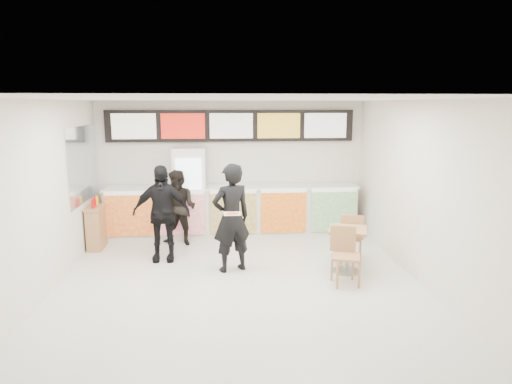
{
  "coord_description": "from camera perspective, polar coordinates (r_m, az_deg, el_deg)",
  "views": [
    {
      "loc": [
        -0.34,
        -6.84,
        2.93
      ],
      "look_at": [
        0.36,
        1.2,
        1.37
      ],
      "focal_mm": 32.0,
      "sensor_mm": 36.0,
      "label": 1
    }
  ],
  "objects": [
    {
      "name": "customer_left",
      "position": [
        9.66,
        -9.59,
        -1.98
      ],
      "size": [
        0.94,
        0.85,
        1.58
      ],
      "primitive_type": "imported",
      "rotation": [
        0.0,
        0.0,
        -0.4
      ],
      "color": "black",
      "rests_on": "floor"
    },
    {
      "name": "pizza_slice",
      "position": [
        7.53,
        -3.0,
        -2.67
      ],
      "size": [
        0.36,
        0.36,
        0.02
      ],
      "color": "beige",
      "rests_on": "customer_main"
    },
    {
      "name": "wall_back",
      "position": [
        10.44,
        -3.08,
        3.08
      ],
      "size": [
        6.0,
        0.0,
        6.0
      ],
      "primitive_type": "plane",
      "rotation": [
        1.57,
        0.0,
        0.0
      ],
      "color": "silver",
      "rests_on": "floor"
    },
    {
      "name": "cafe_table",
      "position": [
        8.19,
        11.35,
        -6.14
      ],
      "size": [
        0.93,
        1.67,
        0.94
      ],
      "rotation": [
        0.0,
        0.0,
        -0.32
      ],
      "color": "tan",
      "rests_on": "floor"
    },
    {
      "name": "customer_main",
      "position": [
        8.01,
        -3.1,
        -3.25
      ],
      "size": [
        0.82,
        0.69,
        1.93
      ],
      "primitive_type": "imported",
      "rotation": [
        0.0,
        0.0,
        3.52
      ],
      "color": "black",
      "rests_on": "floor"
    },
    {
      "name": "drinks_fridge",
      "position": [
        10.15,
        -8.26,
        -0.11
      ],
      "size": [
        0.7,
        0.67,
        2.0
      ],
      "color": "white",
      "rests_on": "floor"
    },
    {
      "name": "menu_board",
      "position": [
        10.27,
        -3.12,
        8.27
      ],
      "size": [
        5.5,
        0.14,
        0.7
      ],
      "color": "black",
      "rests_on": "wall_back"
    },
    {
      "name": "customer_mid",
      "position": [
        8.73,
        -11.74,
        -2.61
      ],
      "size": [
        1.09,
        0.48,
        1.83
      ],
      "primitive_type": "imported",
      "rotation": [
        0.0,
        0.0,
        -0.03
      ],
      "color": "black",
      "rests_on": "floor"
    },
    {
      "name": "wall_left",
      "position": [
        7.47,
        -25.74,
        -1.16
      ],
      "size": [
        0.0,
        7.0,
        7.0
      ],
      "primitive_type": "plane",
      "rotation": [
        1.57,
        0.0,
        1.57
      ],
      "color": "silver",
      "rests_on": "floor"
    },
    {
      "name": "condiment_ledge",
      "position": [
        9.98,
        -19.25,
        -4.07
      ],
      "size": [
        0.32,
        0.78,
        1.04
      ],
      "color": "tan",
      "rests_on": "floor"
    },
    {
      "name": "ceiling",
      "position": [
        6.85,
        -2.18,
        11.55
      ],
      "size": [
        7.0,
        7.0,
        0.0
      ],
      "primitive_type": "plane",
      "rotation": [
        3.14,
        0.0,
        0.0
      ],
      "color": "white",
      "rests_on": "wall_back"
    },
    {
      "name": "mirror_panel",
      "position": [
        9.73,
        -20.78,
        3.29
      ],
      "size": [
        0.01,
        2.0,
        1.5
      ],
      "primitive_type": "cube",
      "color": "#B2B7BF",
      "rests_on": "wall_left"
    },
    {
      "name": "service_counter",
      "position": [
        10.21,
        -2.95,
        -2.4
      ],
      "size": [
        5.56,
        0.77,
        1.14
      ],
      "color": "silver",
      "rests_on": "floor"
    },
    {
      "name": "floor",
      "position": [
        7.44,
        -2.01,
        -12.21
      ],
      "size": [
        7.0,
        7.0,
        0.0
      ],
      "primitive_type": "plane",
      "color": "beige",
      "rests_on": "ground"
    },
    {
      "name": "wall_right",
      "position": [
        7.74,
        20.67,
        -0.39
      ],
      "size": [
        0.0,
        7.0,
        7.0
      ],
      "primitive_type": "plane",
      "rotation": [
        1.57,
        0.0,
        -1.57
      ],
      "color": "silver",
      "rests_on": "floor"
    }
  ]
}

